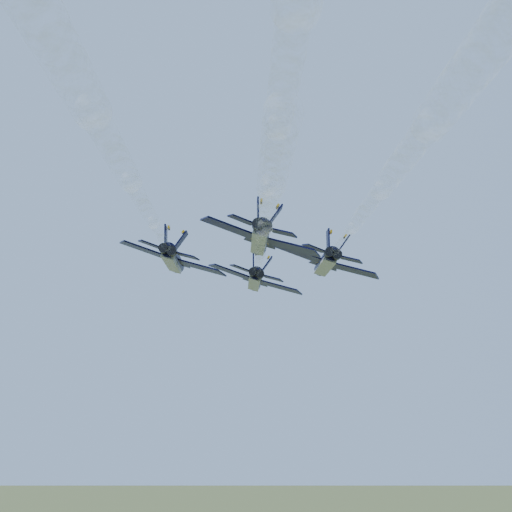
% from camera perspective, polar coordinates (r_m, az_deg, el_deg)
% --- Properties ---
extents(jet_lead, '(12.69, 17.45, 5.05)m').
position_cam_1_polar(jet_lead, '(107.62, -0.05, -1.76)').
color(jet_lead, black).
extents(jet_left, '(12.69, 17.45, 5.05)m').
position_cam_1_polar(jet_left, '(94.95, -6.03, -0.26)').
color(jet_left, black).
extents(jet_right, '(12.69, 17.45, 5.05)m').
position_cam_1_polar(jet_right, '(96.70, 5.10, -0.50)').
color(jet_right, black).
extents(jet_slot, '(12.69, 17.45, 5.05)m').
position_cam_1_polar(jet_slot, '(84.02, 0.31, 1.26)').
color(jet_slot, black).
extents(smoke_trail_lead, '(14.18, 60.75, 2.67)m').
position_cam_1_polar(smoke_trail_lead, '(61.49, 1.30, 6.45)').
color(smoke_trail_lead, white).
extents(smoke_trail_left, '(14.18, 60.75, 2.67)m').
position_cam_1_polar(smoke_trail_left, '(49.66, -10.04, 11.36)').
color(smoke_trail_left, white).
extents(smoke_trail_right, '(14.18, 60.75, 2.67)m').
position_cam_1_polar(smoke_trail_right, '(51.70, 11.43, 10.44)').
color(smoke_trail_right, white).
extents(smoke_trail_slot, '(14.18, 60.75, 2.67)m').
position_cam_1_polar(smoke_trail_slot, '(39.46, 2.95, 17.80)').
color(smoke_trail_slot, white).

